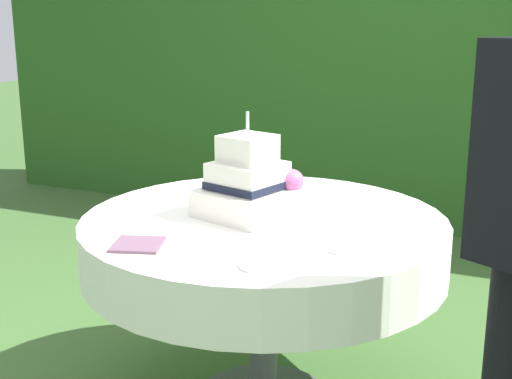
{
  "coord_description": "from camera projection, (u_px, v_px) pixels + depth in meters",
  "views": [
    {
      "loc": [
        0.92,
        -2.17,
        1.46
      ],
      "look_at": [
        -0.03,
        0.0,
        0.84
      ],
      "focal_mm": 48.26,
      "sensor_mm": 36.0,
      "label": 1
    }
  ],
  "objects": [
    {
      "name": "foliage_hedge",
      "position": [
        416.0,
        56.0,
        4.72
      ],
      "size": [
        6.54,
        0.59,
        2.33
      ],
      "primitive_type": "cube",
      "color": "#28561E",
      "rests_on": "ground_plane"
    },
    {
      "name": "cake_table",
      "position": [
        264.0,
        244.0,
        2.49
      ],
      "size": [
        1.31,
        1.31,
        0.74
      ],
      "color": "#4C4C51",
      "rests_on": "ground_plane"
    },
    {
      "name": "wedding_cake",
      "position": [
        250.0,
        185.0,
        2.47
      ],
      "size": [
        0.37,
        0.37,
        0.38
      ],
      "color": "white",
      "rests_on": "cake_table"
    },
    {
      "name": "serving_plate_near",
      "position": [
        365.0,
        209.0,
        2.55
      ],
      "size": [
        0.1,
        0.1,
        0.01
      ],
      "primitive_type": "cylinder",
      "color": "white",
      "rests_on": "cake_table"
    },
    {
      "name": "serving_plate_far",
      "position": [
        344.0,
        249.0,
        2.12
      ],
      "size": [
        0.11,
        0.11,
        0.01
      ],
      "primitive_type": "cylinder",
      "color": "white",
      "rests_on": "cake_table"
    },
    {
      "name": "serving_plate_left",
      "position": [
        257.0,
        265.0,
        1.98
      ],
      "size": [
        0.1,
        0.1,
        0.01
      ],
      "primitive_type": "cylinder",
      "color": "white",
      "rests_on": "cake_table"
    },
    {
      "name": "napkin_stack",
      "position": [
        138.0,
        245.0,
        2.16
      ],
      "size": [
        0.19,
        0.19,
        0.01
      ],
      "primitive_type": "cube",
      "rotation": [
        0.0,
        0.0,
        0.32
      ],
      "color": "#6B4C60",
      "rests_on": "cake_table"
    }
  ]
}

